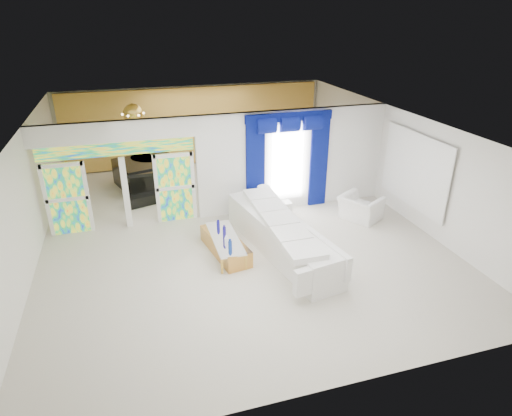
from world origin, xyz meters
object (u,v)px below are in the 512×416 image
object	(u,v)px
white_sofa	(280,236)
coffee_table	(225,245)
grand_piano	(140,174)
armchair	(360,208)
console_table	(273,209)

from	to	relation	value
white_sofa	coffee_table	world-z (taller)	white_sofa
white_sofa	grand_piano	bearing A→B (deg)	109.52
white_sofa	armchair	xyz separation A→B (m)	(2.85, 1.09, -0.06)
console_table	armchair	xyz separation A→B (m)	(2.34, -0.98, 0.17)
coffee_table	grand_piano	bearing A→B (deg)	108.60
white_sofa	console_table	size ratio (longest dim) A/B	3.99
white_sofa	coffee_table	distance (m)	1.40
armchair	console_table	bearing A→B (deg)	36.64
coffee_table	grand_piano	distance (m)	5.54
console_table	armchair	distance (m)	2.54
white_sofa	grand_piano	distance (m)	6.36
console_table	white_sofa	bearing A→B (deg)	-104.02
white_sofa	grand_piano	world-z (taller)	grand_piano
coffee_table	console_table	xyz separation A→B (m)	(1.87, 1.77, -0.03)
coffee_table	grand_piano	world-z (taller)	grand_piano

